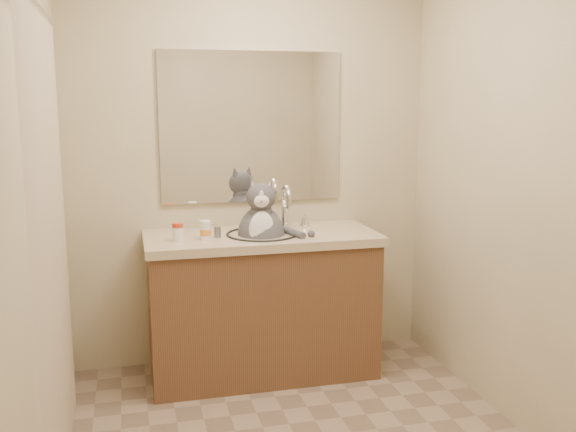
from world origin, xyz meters
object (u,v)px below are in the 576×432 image
object	(u,v)px
pill_bottle_redcap	(178,232)
grey_canister	(217,232)
pill_bottle_orange	(205,231)
cat	(261,232)

from	to	relation	value
pill_bottle_redcap	grey_canister	xyz separation A→B (m)	(0.22, 0.05, -0.02)
pill_bottle_redcap	grey_canister	bearing A→B (deg)	11.89
grey_canister	pill_bottle_redcap	bearing A→B (deg)	-168.11
pill_bottle_redcap	pill_bottle_orange	xyz separation A→B (m)	(0.15, 0.00, 0.00)
pill_bottle_redcap	pill_bottle_orange	bearing A→B (deg)	0.70
pill_bottle_orange	cat	bearing A→B (deg)	9.17
pill_bottle_redcap	grey_canister	distance (m)	0.23
cat	grey_canister	world-z (taller)	cat
cat	grey_canister	xyz separation A→B (m)	(-0.25, -0.01, 0.01)
pill_bottle_redcap	grey_canister	size ratio (longest dim) A/B	1.67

